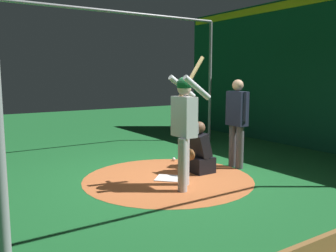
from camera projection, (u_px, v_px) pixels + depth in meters
The scene contains 9 objects.
ground_plane at pixel (168, 179), 6.46m from camera, with size 26.03×26.03×0.00m, color #195B28.
dirt_circle at pixel (168, 179), 6.46m from camera, with size 3.02×3.02×0.01m, color #B76033.
home_plate at pixel (168, 178), 6.46m from camera, with size 0.42×0.42×0.01m, color white.
batter at pixel (185, 121), 5.79m from camera, with size 0.68×0.49×2.14m.
catcher at pixel (200, 153), 6.81m from camera, with size 0.58×0.40×0.98m.
umpire at pixel (237, 119), 7.12m from camera, with size 0.22×0.49×1.75m.
back_wall at pixel (325, 72), 8.63m from camera, with size 0.22×10.03×3.77m.
cage_frame at pixel (168, 46), 6.14m from camera, with size 6.21×5.21×3.30m.
baseball_0 at pixel (174, 159), 7.79m from camera, with size 0.07×0.07×0.07m, color white.
Camera 1 is at (3.43, 5.24, 1.83)m, focal length 38.82 mm.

